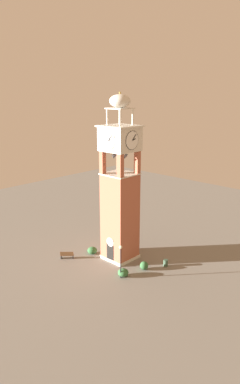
{
  "coord_description": "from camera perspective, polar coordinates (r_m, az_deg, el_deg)",
  "views": [
    {
      "loc": [
        27.53,
        -28.85,
        19.57
      ],
      "look_at": [
        0.0,
        0.0,
        8.34
      ],
      "focal_mm": 33.33,
      "sensor_mm": 36.0,
      "label": 1
    }
  ],
  "objects": [
    {
      "name": "shrub_near_entry",
      "position": [
        41.54,
        3.88,
        -11.67
      ],
      "size": [
        0.94,
        0.94,
        0.96
      ],
      "primitive_type": "ellipsoid",
      "color": "#336638",
      "rests_on": "ground"
    },
    {
      "name": "ground",
      "position": [
        44.42,
        0.0,
        -10.41
      ],
      "size": [
        80.0,
        80.0,
        0.0
      ],
      "primitive_type": "plane",
      "color": "gray"
    },
    {
      "name": "trash_bin",
      "position": [
        42.55,
        7.31,
        -11.19
      ],
      "size": [
        0.52,
        0.52,
        0.8
      ],
      "primitive_type": "cylinder",
      "color": "#38513D",
      "rests_on": "ground"
    },
    {
      "name": "park_bench",
      "position": [
        44.38,
        -8.48,
        -9.93
      ],
      "size": [
        1.46,
        1.43,
        0.95
      ],
      "color": "brown",
      "rests_on": "ground"
    },
    {
      "name": "clock_tower",
      "position": [
        41.51,
        -0.0,
        -0.37
      ],
      "size": [
        3.96,
        3.96,
        19.58
      ],
      "color": "#AD5B42",
      "rests_on": "ground"
    },
    {
      "name": "shrub_behind_bench",
      "position": [
        40.11,
        0.51,
        -12.76
      ],
      "size": [
        1.18,
        1.18,
        0.87
      ],
      "primitive_type": "ellipsoid",
      "color": "#336638",
      "rests_on": "ground"
    },
    {
      "name": "lamp_post",
      "position": [
        38.76,
        0.11,
        -10.15
      ],
      "size": [
        0.36,
        0.36,
        3.81
      ],
      "color": "black",
      "rests_on": "ground"
    },
    {
      "name": "shrub_left_of_tower",
      "position": [
        45.31,
        -4.47,
        -9.3
      ],
      "size": [
        1.2,
        1.2,
        0.87
      ],
      "primitive_type": "ellipsoid",
      "color": "#336638",
      "rests_on": "ground"
    }
  ]
}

